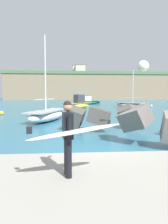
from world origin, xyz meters
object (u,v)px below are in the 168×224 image
at_px(boat_near_left, 131,105).
at_px(radar_dome, 143,68).
at_px(station_building_central, 80,70).
at_px(boat_near_centre, 90,101).
at_px(boat_near_right, 78,104).
at_px(mooring_buoy_middle, 144,103).
at_px(boat_mid_left, 48,115).
at_px(mooring_buoy_inner, 151,106).
at_px(mooring_buoy_outer, 2,113).
at_px(surfer_with_board, 70,133).
at_px(station_building_west, 78,71).

distance_m(boat_near_left, radar_dome, 83.95).
height_order(radar_dome, station_building_central, radar_dome).
xyz_separation_m(boat_near_centre, boat_near_right, (-3.46, -15.85, 0.07)).
distance_m(boat_near_right, mooring_buoy_middle, 21.17).
distance_m(boat_near_right, boat_mid_left, 15.53).
bearing_deg(boat_near_left, mooring_buoy_inner, 4.14).
distance_m(boat_near_left, boat_mid_left, 21.81).
xyz_separation_m(mooring_buoy_middle, mooring_buoy_outer, (-24.49, -23.74, 0.00)).
bearing_deg(radar_dome, boat_near_left, -111.29).
height_order(surfer_with_board, boat_mid_left, boat_mid_left).
bearing_deg(boat_near_centre, mooring_buoy_middle, -8.44).
bearing_deg(boat_mid_left, station_building_west, 85.83).
bearing_deg(boat_mid_left, boat_near_centre, 77.92).
distance_m(mooring_buoy_inner, station_building_central, 75.50).
bearing_deg(mooring_buoy_middle, boat_near_right, -138.57).
distance_m(surfer_with_board, boat_near_centre, 44.04).
bearing_deg(station_building_west, surfer_with_board, -92.80).
bearing_deg(boat_mid_left, mooring_buoy_inner, 48.37).
bearing_deg(station_building_central, boat_mid_left, -95.04).
xyz_separation_m(mooring_buoy_middle, station_building_west, (-12.07, 66.61, 14.69)).
relative_size(boat_near_left, mooring_buoy_inner, 14.36).
height_order(surfer_with_board, boat_near_centre, boat_near_centre).
height_order(boat_near_left, mooring_buoy_middle, boat_near_left).
height_order(surfer_with_board, boat_near_right, boat_near_right).
relative_size(surfer_with_board, boat_near_right, 0.43).
height_order(mooring_buoy_inner, mooring_buoy_middle, same).
bearing_deg(mooring_buoy_inner, boat_near_left, -175.86).
xyz_separation_m(boat_near_left, station_building_central, (-4.30, 73.90, 14.37)).
bearing_deg(surfer_with_board, mooring_buoy_middle, 67.49).
bearing_deg(mooring_buoy_outer, mooring_buoy_inner, 30.53).
xyz_separation_m(surfer_with_board, station_building_west, (5.30, 108.52, 13.63)).
relative_size(surfer_with_board, boat_mid_left, 0.31).
relative_size(surfer_with_board, station_building_west, 0.37).
relative_size(boat_near_left, boat_near_centre, 1.19).
bearing_deg(mooring_buoy_outer, station_building_central, 81.10).
height_order(boat_mid_left, mooring_buoy_outer, boat_mid_left).
bearing_deg(surfer_with_board, boat_mid_left, 97.53).
height_order(boat_near_left, boat_mid_left, boat_mid_left).
height_order(mooring_buoy_outer, station_building_west, station_building_west).
bearing_deg(mooring_buoy_middle, station_building_central, 99.92).
xyz_separation_m(boat_near_centre, station_building_central, (1.46, 60.80, 14.21)).
distance_m(surfer_with_board, station_building_west, 109.50).
distance_m(surfer_with_board, mooring_buoy_middle, 45.38).
height_order(boat_mid_left, station_building_west, station_building_west).
xyz_separation_m(boat_near_centre, boat_mid_left, (-6.64, -31.05, -0.11)).
xyz_separation_m(mooring_buoy_inner, station_building_west, (-9.21, 77.59, 14.69)).
height_order(station_building_west, station_building_central, station_building_west).
bearing_deg(station_building_central, boat_near_centre, -91.37).
bearing_deg(boat_near_left, boat_near_right, -163.42).
xyz_separation_m(boat_mid_left, mooring_buoy_outer, (-5.44, 5.46, -0.29)).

